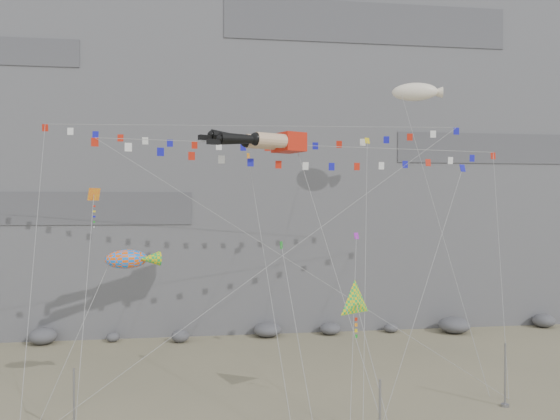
% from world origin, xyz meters
% --- Properties ---
extents(ground, '(120.00, 120.00, 0.00)m').
position_xyz_m(ground, '(0.00, 0.00, 0.00)').
color(ground, gray).
rests_on(ground, ground).
extents(cliff, '(80.00, 28.00, 50.00)m').
position_xyz_m(cliff, '(0.00, 32.00, 25.00)').
color(cliff, slate).
rests_on(cliff, ground).
extents(talus_boulders, '(60.00, 3.00, 1.20)m').
position_xyz_m(talus_boulders, '(0.00, 17.00, 0.60)').
color(talus_boulders, '#59595E').
rests_on(talus_boulders, ground).
extents(anchor_pole_left, '(0.12, 0.12, 3.63)m').
position_xyz_m(anchor_pole_left, '(-12.78, -3.27, 1.81)').
color(anchor_pole_left, gray).
rests_on(anchor_pole_left, ground).
extents(anchor_pole_right, '(0.12, 0.12, 3.88)m').
position_xyz_m(anchor_pole_right, '(12.35, -2.51, 1.94)').
color(anchor_pole_right, gray).
rests_on(anchor_pole_right, ground).
extents(legs_kite, '(9.48, 14.79, 21.60)m').
position_xyz_m(legs_kite, '(-1.77, 4.04, 16.75)').
color(legs_kite, red).
rests_on(legs_kite, ground).
extents(flag_banner_upper, '(31.94, 15.13, 26.53)m').
position_xyz_m(flag_banner_upper, '(-1.92, 8.89, 18.47)').
color(flag_banner_upper, red).
rests_on(flag_banner_upper, ground).
extents(flag_banner_lower, '(30.17, 9.61, 20.89)m').
position_xyz_m(flag_banner_lower, '(2.36, 5.18, 16.57)').
color(flag_banner_lower, red).
rests_on(flag_banner_lower, ground).
extents(harlequin_kite, '(1.76, 7.72, 14.63)m').
position_xyz_m(harlequin_kite, '(-12.88, 2.77, 12.96)').
color(harlequin_kite, red).
rests_on(harlequin_kite, ground).
extents(fish_windsock, '(6.36, 4.90, 10.63)m').
position_xyz_m(fish_windsock, '(-10.59, 0.76, 9.01)').
color(fish_windsock, '#F8580C').
rests_on(fish_windsock, ground).
extents(delta_kite, '(2.54, 6.74, 8.97)m').
position_xyz_m(delta_kite, '(3.01, -2.31, 6.57)').
color(delta_kite, yellow).
rests_on(delta_kite, ground).
extents(blimp_windsock, '(4.68, 12.46, 24.41)m').
position_xyz_m(blimp_windsock, '(11.61, 10.16, 21.74)').
color(blimp_windsock, white).
rests_on(blimp_windsock, ground).
extents(small_kite_a, '(1.79, 15.38, 21.80)m').
position_xyz_m(small_kite_a, '(-2.46, 8.23, 15.74)').
color(small_kite_a, orange).
rests_on(small_kite_a, ground).
extents(small_kite_b, '(4.60, 13.26, 16.57)m').
position_xyz_m(small_kite_b, '(5.34, 5.84, 9.81)').
color(small_kite_b, purple).
rests_on(small_kite_b, ground).
extents(small_kite_c, '(1.26, 8.74, 12.70)m').
position_xyz_m(small_kite_c, '(-0.98, 0.77, 9.59)').
color(small_kite_c, '#17961F').
rests_on(small_kite_c, ground).
extents(small_kite_d, '(4.80, 13.65, 22.08)m').
position_xyz_m(small_kite_d, '(6.59, 7.23, 16.81)').
color(small_kite_d, yellow).
rests_on(small_kite_d, ground).
extents(small_kite_e, '(8.59, 7.19, 18.05)m').
position_xyz_m(small_kite_e, '(11.42, 1.45, 14.54)').
color(small_kite_e, '#1414B2').
rests_on(small_kite_e, ground).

